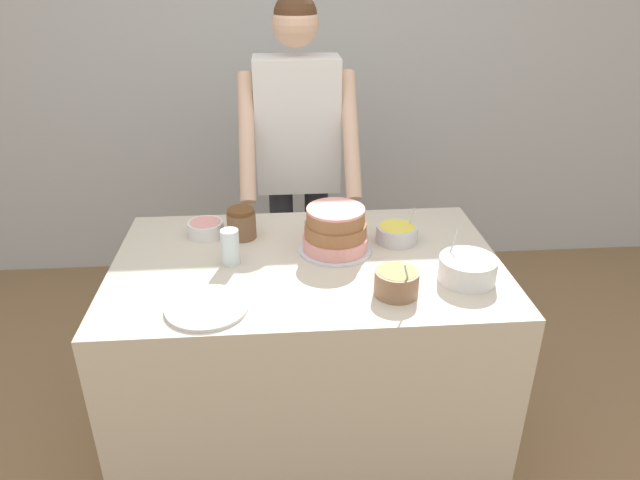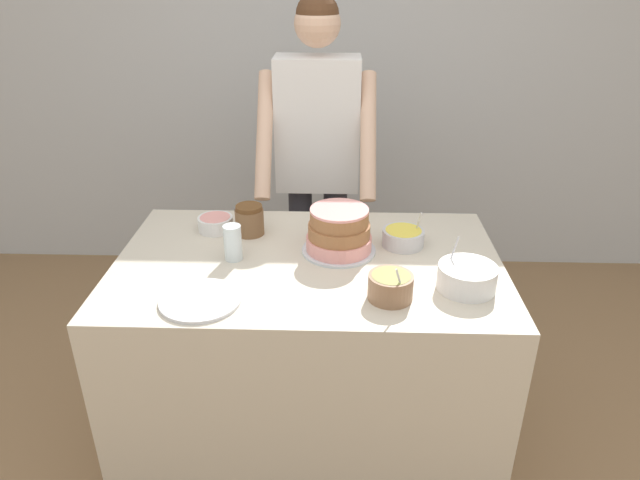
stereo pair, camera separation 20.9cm
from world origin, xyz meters
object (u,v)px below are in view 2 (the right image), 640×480
(person_baker, at_px, (318,145))
(frosting_bowl_pink, at_px, (216,223))
(ceramic_plate, at_px, (200,300))
(cake, at_px, (339,232))
(frosting_bowl_white, at_px, (467,276))
(frosting_bowl_olive, at_px, (391,286))
(stoneware_jar, at_px, (250,220))
(frosting_bowl_yellow, at_px, (403,237))
(drinking_glass, at_px, (233,243))

(person_baker, relative_size, frosting_bowl_pink, 12.15)
(ceramic_plate, bearing_deg, frosting_bowl_pink, 95.91)
(cake, relative_size, frosting_bowl_white, 1.42)
(person_baker, bearing_deg, ceramic_plate, -107.09)
(frosting_bowl_white, bearing_deg, frosting_bowl_olive, -165.02)
(person_baker, xyz_separation_m, stoneware_jar, (-0.26, -0.61, -0.14))
(frosting_bowl_pink, relative_size, stoneware_jar, 1.16)
(person_baker, distance_m, frosting_bowl_white, 1.18)
(cake, xyz_separation_m, ceramic_plate, (-0.46, -0.38, -0.08))
(person_baker, height_order, frosting_bowl_olive, person_baker)
(person_baker, xyz_separation_m, frosting_bowl_pink, (-0.41, -0.59, -0.17))
(person_baker, xyz_separation_m, frosting_bowl_olive, (0.29, -1.10, -0.15))
(person_baker, distance_m, frosting_bowl_yellow, 0.81)
(frosting_bowl_olive, height_order, frosting_bowl_white, frosting_bowl_white)
(ceramic_plate, bearing_deg, frosting_bowl_white, 7.29)
(cake, distance_m, ceramic_plate, 0.61)
(person_baker, height_order, stoneware_jar, person_baker)
(frosting_bowl_olive, distance_m, frosting_bowl_yellow, 0.41)
(person_baker, relative_size, frosting_bowl_yellow, 10.70)
(frosting_bowl_yellow, distance_m, stoneware_jar, 0.64)
(ceramic_plate, bearing_deg, frosting_bowl_yellow, 31.73)
(cake, distance_m, stoneware_jar, 0.40)
(frosting_bowl_pink, distance_m, frosting_bowl_olive, 0.87)
(frosting_bowl_olive, xyz_separation_m, frosting_bowl_yellow, (0.08, 0.40, -0.01))
(frosting_bowl_white, relative_size, drinking_glass, 1.46)
(frosting_bowl_yellow, bearing_deg, frosting_bowl_white, -60.34)
(frosting_bowl_white, xyz_separation_m, ceramic_plate, (-0.91, -0.12, -0.04))
(person_baker, bearing_deg, cake, -81.68)
(ceramic_plate, relative_size, stoneware_jar, 2.18)
(frosting_bowl_yellow, relative_size, stoneware_jar, 1.32)
(frosting_bowl_pink, distance_m, drinking_glass, 0.28)
(frosting_bowl_olive, xyz_separation_m, ceramic_plate, (-0.64, -0.04, -0.04))
(cake, xyz_separation_m, frosting_bowl_olive, (0.18, -0.34, -0.04))
(person_baker, xyz_separation_m, drinking_glass, (-0.29, -0.84, -0.13))
(person_baker, height_order, frosting_bowl_white, person_baker)
(frosting_bowl_olive, bearing_deg, cake, 117.19)
(frosting_bowl_pink, height_order, drinking_glass, drinking_glass)
(cake, bearing_deg, drinking_glass, -169.04)
(frosting_bowl_olive, distance_m, drinking_glass, 0.64)
(frosting_bowl_yellow, bearing_deg, frosting_bowl_pink, 171.54)
(frosting_bowl_white, relative_size, frosting_bowl_yellow, 1.22)
(frosting_bowl_white, bearing_deg, ceramic_plate, -172.71)
(drinking_glass, bearing_deg, person_baker, 70.89)
(frosting_bowl_white, bearing_deg, stoneware_jar, 153.00)
(ceramic_plate, bearing_deg, cake, 39.65)
(frosting_bowl_pink, relative_size, frosting_bowl_white, 0.72)
(person_baker, distance_m, frosting_bowl_olive, 1.15)
(frosting_bowl_pink, bearing_deg, frosting_bowl_olive, -36.61)
(frosting_bowl_yellow, distance_m, ceramic_plate, 0.85)
(frosting_bowl_olive, relative_size, stoneware_jar, 1.20)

